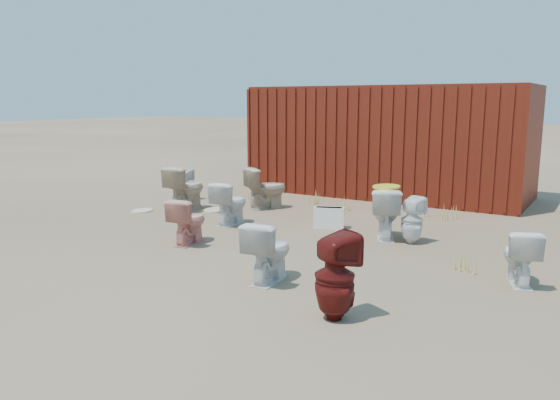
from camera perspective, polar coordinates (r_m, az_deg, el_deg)
The scene contains 22 objects.
ground at distance 8.18m, azimuth -2.24°, elevation -4.43°, with size 100.00×100.00×0.00m, color brown.
shipping_container at distance 12.58m, azimuth 11.28°, elevation 6.10°, with size 6.00×2.40×2.40m, color #52120D.
toilet_front_a at distance 9.31m, azimuth -5.23°, elevation -0.32°, with size 0.41×0.73×0.74m, color white.
toilet_front_pink at distance 8.14m, azimuth -9.57°, elevation -2.16°, with size 0.38×0.67×0.69m, color #E89586.
toilet_front_c at distance 6.36m, azimuth -1.19°, elevation -5.34°, with size 0.41×0.72×0.73m, color silver.
toilet_front_maroon at distance 5.28m, azimuth 5.77°, elevation -7.98°, with size 0.39×0.39×0.86m, color #5B130F.
toilet_front_e at distance 6.86m, azimuth 23.78°, elevation -5.40°, with size 0.37×0.65×0.66m, color white.
toilet_back_a at distance 11.73m, azimuth -9.87°, elevation 1.58°, with size 0.30×0.30×0.66m, color silver.
toilet_back_beige_left at distance 10.66m, azimuth -9.82°, elevation 1.25°, with size 0.48×0.84×0.86m, color beige.
toilet_back_beige_right at distance 10.66m, azimuth -1.45°, elevation 1.27°, with size 0.45×0.80×0.81m, color #C7AF92.
toilet_back_yellowlid at distance 8.48m, azimuth 10.97°, elevation -1.34°, with size 0.44×0.77×0.79m, color white.
toilet_back_e at distance 8.26m, azimuth 13.63°, elevation -2.08°, with size 0.32×0.32×0.70m, color white.
yellow_lid at distance 8.41m, azimuth 11.06°, elevation 1.38°, with size 0.40×0.50×0.03m, color yellow.
loose_tank at distance 9.09m, azimuth 5.14°, elevation -1.84°, with size 0.50×0.20×0.35m, color white.
loose_lid_near at distance 10.57m, azimuth -6.94°, elevation -1.05°, with size 0.38×0.49×0.02m, color beige.
loose_lid_far at distance 10.76m, azimuth -14.21°, elevation -1.09°, with size 0.36×0.47×0.02m, color beige.
weed_clump_a at distance 11.69m, azimuth -2.78°, elevation 0.75°, with size 0.36×0.36×0.28m, color tan.
weed_clump_b at distance 10.54m, azimuth 6.76°, elevation -0.31°, with size 0.32×0.32×0.30m, color tan.
weed_clump_c at distance 10.09m, azimuth 17.41°, elevation -1.19°, with size 0.36×0.36×0.30m, color tan.
weed_clump_d at distance 11.12m, azimuth 3.49°, elevation 0.26°, with size 0.30×0.30×0.29m, color tan.
weed_clump_e at distance 10.41m, azimuth 14.60°, elevation -0.70°, with size 0.34×0.34×0.30m, color tan.
weed_clump_f at distance 7.21m, azimuth 19.01°, elevation -6.11°, with size 0.28×0.28×0.22m, color tan.
Camera 1 is at (4.48, -6.53, 2.08)m, focal length 35.00 mm.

